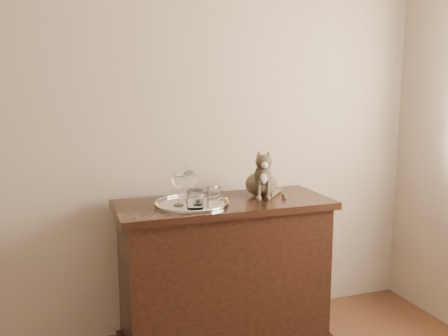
% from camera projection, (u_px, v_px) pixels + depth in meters
% --- Properties ---
extents(wall_back, '(4.00, 0.10, 2.70)m').
position_uv_depth(wall_back, '(104.00, 110.00, 2.77)').
color(wall_back, tan).
rests_on(wall_back, ground).
extents(sideboard, '(1.20, 0.50, 0.85)m').
position_uv_depth(sideboard, '(224.00, 274.00, 2.84)').
color(sideboard, black).
rests_on(sideboard, ground).
extents(tray, '(0.40, 0.40, 0.01)m').
position_uv_depth(tray, '(192.00, 204.00, 2.68)').
color(tray, silver).
rests_on(tray, sideboard).
extents(wine_glass_b, '(0.07, 0.07, 0.17)m').
position_uv_depth(wine_glass_b, '(190.00, 185.00, 2.73)').
color(wine_glass_b, silver).
rests_on(wine_glass_b, tray).
extents(wine_glass_c, '(0.07, 0.07, 0.18)m').
position_uv_depth(wine_glass_c, '(178.00, 189.00, 2.63)').
color(wine_glass_c, silver).
rests_on(wine_glass_c, tray).
extents(wine_glass_d, '(0.06, 0.06, 0.17)m').
position_uv_depth(wine_glass_d, '(191.00, 188.00, 2.67)').
color(wine_glass_d, white).
rests_on(wine_glass_d, tray).
extents(tumbler_b, '(0.09, 0.09, 0.10)m').
position_uv_depth(tumbler_b, '(195.00, 199.00, 2.57)').
color(tumbler_b, white).
rests_on(tumbler_b, tray).
extents(tumbler_c, '(0.08, 0.08, 0.09)m').
position_uv_depth(tumbler_c, '(214.00, 195.00, 2.70)').
color(tumbler_c, white).
rests_on(tumbler_c, tray).
extents(cat, '(0.34, 0.33, 0.28)m').
position_uv_depth(cat, '(261.00, 172.00, 2.87)').
color(cat, brown).
rests_on(cat, sideboard).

